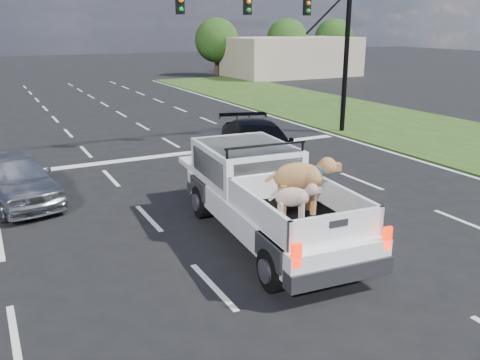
{
  "coord_description": "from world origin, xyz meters",
  "views": [
    {
      "loc": [
        -5.27,
        -7.91,
        4.79
      ],
      "look_at": [
        -0.13,
        2.0,
        1.35
      ],
      "focal_mm": 38.0,
      "sensor_mm": 36.0,
      "label": 1
    }
  ],
  "objects_px": {
    "pickup_truck": "(266,194)",
    "black_coupe": "(259,146)",
    "traffic_signal": "(302,26)",
    "silver_sedan": "(15,178)"
  },
  "relations": [
    {
      "from": "traffic_signal",
      "to": "black_coupe",
      "type": "distance_m",
      "value": 6.71
    },
    {
      "from": "traffic_signal",
      "to": "silver_sedan",
      "type": "bearing_deg",
      "value": -163.04
    },
    {
      "from": "traffic_signal",
      "to": "black_coupe",
      "type": "relative_size",
      "value": 1.7
    },
    {
      "from": "pickup_truck",
      "to": "silver_sedan",
      "type": "bearing_deg",
      "value": 137.84
    },
    {
      "from": "pickup_truck",
      "to": "silver_sedan",
      "type": "distance_m",
      "value": 7.25
    },
    {
      "from": "pickup_truck",
      "to": "silver_sedan",
      "type": "height_order",
      "value": "pickup_truck"
    },
    {
      "from": "traffic_signal",
      "to": "black_coupe",
      "type": "height_order",
      "value": "traffic_signal"
    },
    {
      "from": "pickup_truck",
      "to": "black_coupe",
      "type": "xyz_separation_m",
      "value": [
        2.78,
        5.28,
        -0.26
      ]
    },
    {
      "from": "traffic_signal",
      "to": "pickup_truck",
      "type": "xyz_separation_m",
      "value": [
        -6.85,
        -8.87,
        -3.68
      ]
    },
    {
      "from": "silver_sedan",
      "to": "black_coupe",
      "type": "relative_size",
      "value": 0.78
    }
  ]
}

